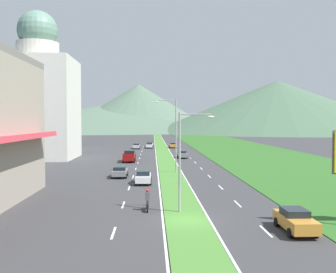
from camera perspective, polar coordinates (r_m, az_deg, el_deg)
ground_plane at (r=29.22m, az=2.76°, el=-12.38°), size 600.00×600.00×0.00m
grass_median at (r=88.50m, az=-0.68°, el=-2.49°), size 3.20×240.00×0.06m
grass_verge_right at (r=91.44m, az=12.35°, el=-2.39°), size 24.00×240.00×0.06m
lane_dash_left_2 at (r=26.53m, az=-8.06°, el=-13.91°), size 0.16×2.80×0.01m
lane_dash_left_3 at (r=34.84m, az=-6.62°, el=-9.98°), size 0.16×2.80×0.01m
lane_dash_left_4 at (r=43.26m, az=-5.76°, el=-7.56°), size 0.16×2.80×0.01m
lane_dash_left_5 at (r=51.73m, az=-5.19°, el=-5.94°), size 0.16×2.80×0.01m
lane_dash_left_6 at (r=60.24m, az=-4.78°, el=-4.77°), size 0.16×2.80×0.01m
lane_dash_left_7 at (r=68.78m, az=-4.47°, el=-3.89°), size 0.16×2.80×0.01m
lane_dash_left_8 at (r=77.32m, az=-4.23°, el=-3.21°), size 0.16×2.80×0.01m
lane_dash_left_9 at (r=85.88m, az=-4.04°, el=-2.66°), size 0.16×2.80×0.01m
lane_dash_left_10 at (r=94.44m, az=-3.88°, el=-2.21°), size 0.16×2.80×0.01m
lane_dash_left_11 at (r=103.01m, az=-3.75°, el=-1.84°), size 0.16×2.80×0.01m
lane_dash_left_12 at (r=111.58m, az=-3.64°, el=-1.52°), size 0.16×2.80×0.01m
lane_dash_right_2 at (r=27.48m, az=14.25°, el=-13.39°), size 0.16×2.80×0.01m
lane_dash_right_3 at (r=35.57m, az=10.25°, el=-9.74°), size 0.16×2.80×0.01m
lane_dash_right_4 at (r=43.84m, az=7.78°, el=-7.44°), size 0.16×2.80×0.01m
lane_dash_right_5 at (r=52.23m, az=6.12°, el=-5.86°), size 0.16×2.80×0.01m
lane_dash_right_6 at (r=60.67m, az=4.93°, el=-4.72°), size 0.16×2.80×0.01m
lane_dash_right_7 at (r=69.15m, az=4.03°, el=-3.86°), size 0.16×2.80×0.01m
lane_dash_right_8 at (r=77.65m, az=3.33°, el=-3.18°), size 0.16×2.80×0.01m
lane_dash_right_9 at (r=86.17m, az=2.77°, el=-2.64°), size 0.16×2.80×0.01m
lane_dash_right_10 at (r=94.71m, az=2.30°, el=-2.19°), size 0.16×2.80×0.01m
lane_dash_right_11 at (r=103.26m, az=1.92°, el=-1.82°), size 0.16×2.80×0.01m
lane_dash_right_12 at (r=111.81m, az=1.60°, el=-1.51°), size 0.16×2.80×0.01m
edge_line_median_left at (r=88.47m, az=-1.81°, el=-2.51°), size 0.16×240.00×0.01m
edge_line_median_right at (r=88.57m, az=0.45°, el=-2.50°), size 0.16×240.00×0.01m
domed_building at (r=80.59m, az=-18.58°, el=5.37°), size 14.12×14.12×28.98m
midrise_colored at (r=105.19m, az=-18.79°, el=3.73°), size 15.17×15.17×20.54m
hill_far_left at (r=315.66m, az=-9.64°, el=2.75°), size 220.25×220.25×20.29m
hill_far_center at (r=315.32m, az=-4.37°, el=4.33°), size 124.50×124.50×37.34m
hill_far_right at (r=270.50m, az=15.81°, el=4.30°), size 171.54×171.54×34.62m
street_lamp_near at (r=31.08m, az=2.36°, el=-2.68°), size 2.86×0.38×8.08m
street_lamp_mid at (r=55.18m, az=0.86°, el=0.82°), size 3.10×0.38×10.50m
car_0 at (r=51.53m, az=-7.12°, el=-5.17°), size 1.98×4.19×1.41m
car_1 at (r=106.06m, az=-2.78°, el=-1.30°), size 1.95×4.61×1.52m
car_2 at (r=106.85m, az=0.75°, el=-1.29°), size 2.02×4.22×1.43m
car_3 at (r=77.46m, az=2.11°, el=-2.63°), size 1.91×4.70×1.46m
car_4 at (r=113.53m, az=-2.65°, el=-1.08°), size 1.95×4.55×1.42m
car_5 at (r=46.01m, az=-3.67°, el=-5.98°), size 1.92×4.35×1.55m
car_6 at (r=79.75m, az=-5.54°, el=-2.52°), size 1.98×4.07×1.40m
car_7 at (r=27.69m, az=18.28°, el=-11.64°), size 1.89×4.30×1.53m
car_8 at (r=103.11m, az=-4.70°, el=-1.41°), size 1.92×4.14×1.50m
pickup_truck_0 at (r=70.77m, az=-5.74°, el=-2.93°), size 2.18×5.40×2.00m
motorcycle_rider at (r=32.36m, az=-3.05°, el=-9.58°), size 0.36×2.00×1.80m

